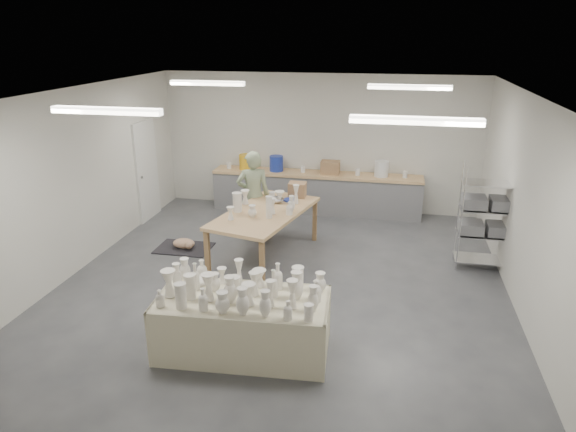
% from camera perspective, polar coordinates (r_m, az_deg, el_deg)
% --- Properties ---
extents(room, '(8.00, 8.02, 3.00)m').
position_cam_1_polar(room, '(7.61, -1.49, 6.34)').
color(room, '#424449').
rests_on(room, ground).
extents(back_counter, '(4.60, 0.60, 1.24)m').
position_cam_1_polar(back_counter, '(11.42, 3.09, 2.79)').
color(back_counter, tan).
rests_on(back_counter, ground).
extents(wire_shelf, '(0.88, 0.48, 1.80)m').
position_cam_1_polar(wire_shelf, '(9.16, 21.16, -0.10)').
color(wire_shelf, silver).
rests_on(wire_shelf, ground).
extents(drying_table, '(2.19, 1.15, 1.12)m').
position_cam_1_polar(drying_table, '(6.55, -5.05, -11.50)').
color(drying_table, olive).
rests_on(drying_table, ground).
extents(work_table, '(1.66, 2.52, 1.24)m').
position_cam_1_polar(work_table, '(9.07, -2.20, 0.69)').
color(work_table, tan).
rests_on(work_table, ground).
extents(rug, '(1.00, 0.70, 0.02)m').
position_cam_1_polar(rug, '(9.81, -11.46, -3.50)').
color(rug, black).
rests_on(rug, ground).
extents(cat, '(0.46, 0.36, 0.18)m').
position_cam_1_polar(cat, '(9.75, -11.43, -3.00)').
color(cat, white).
rests_on(cat, rug).
extents(potter, '(0.74, 0.60, 1.75)m').
position_cam_1_polar(potter, '(9.82, -3.88, 2.26)').
color(potter, '#92A47F').
rests_on(potter, ground).
extents(red_stool, '(0.41, 0.41, 0.33)m').
position_cam_1_polar(red_stool, '(10.25, -3.41, -0.34)').
color(red_stool, '#B21921').
rests_on(red_stool, ground).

